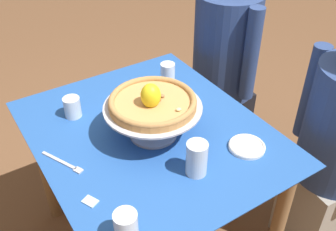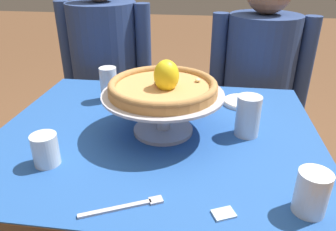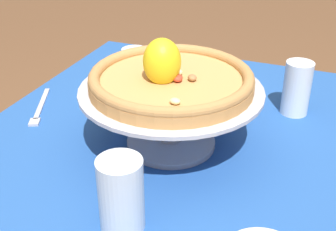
{
  "view_description": "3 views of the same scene",
  "coord_description": "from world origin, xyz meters",
  "px_view_note": "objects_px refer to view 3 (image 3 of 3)",
  "views": [
    {
      "loc": [
        1.09,
        -0.61,
        1.75
      ],
      "look_at": [
        0.06,
        0.05,
        0.84
      ],
      "focal_mm": 41.56,
      "sensor_mm": 36.0,
      "label": 1
    },
    {
      "loc": [
        0.17,
        -0.92,
        1.26
      ],
      "look_at": [
        0.03,
        0.07,
        0.76
      ],
      "focal_mm": 34.5,
      "sensor_mm": 36.0,
      "label": 2
    },
    {
      "loc": [
        0.81,
        0.31,
        1.28
      ],
      "look_at": [
        0.06,
        0.01,
        0.83
      ],
      "focal_mm": 48.22,
      "sensor_mm": 36.0,
      "label": 3
    }
  ],
  "objects_px": {
    "water_glass_side_right": "(121,199)",
    "dinner_fork": "(40,108)",
    "water_glass_front_left": "(135,66)",
    "pizza_stand": "(171,107)",
    "water_glass_back_left": "(296,92)",
    "pizza": "(170,78)"
  },
  "relations": [
    {
      "from": "pizza_stand",
      "to": "water_glass_front_left",
      "type": "relative_size",
      "value": 4.27
    },
    {
      "from": "dinner_fork",
      "to": "water_glass_back_left",
      "type": "bearing_deg",
      "value": 110.44
    },
    {
      "from": "pizza_stand",
      "to": "water_glass_back_left",
      "type": "distance_m",
      "value": 0.35
    },
    {
      "from": "water_glass_side_right",
      "to": "dinner_fork",
      "type": "distance_m",
      "value": 0.49
    },
    {
      "from": "water_glass_front_left",
      "to": "water_glass_side_right",
      "type": "bearing_deg",
      "value": 23.47
    },
    {
      "from": "pizza",
      "to": "water_glass_side_right",
      "type": "height_order",
      "value": "pizza"
    },
    {
      "from": "dinner_fork",
      "to": "water_glass_side_right",
      "type": "bearing_deg",
      "value": 52.25
    },
    {
      "from": "water_glass_front_left",
      "to": "water_glass_back_left",
      "type": "bearing_deg",
      "value": 85.09
    },
    {
      "from": "pizza",
      "to": "water_glass_back_left",
      "type": "xyz_separation_m",
      "value": [
        -0.26,
        0.23,
        -0.1
      ]
    },
    {
      "from": "water_glass_side_right",
      "to": "dinner_fork",
      "type": "xyz_separation_m",
      "value": [
        -0.3,
        -0.39,
        -0.05
      ]
    },
    {
      "from": "pizza",
      "to": "water_glass_side_right",
      "type": "xyz_separation_m",
      "value": [
        0.27,
        0.02,
        -0.1
      ]
    },
    {
      "from": "water_glass_back_left",
      "to": "pizza",
      "type": "bearing_deg",
      "value": -42.4
    },
    {
      "from": "water_glass_front_left",
      "to": "dinner_fork",
      "type": "distance_m",
      "value": 0.3
    },
    {
      "from": "pizza_stand",
      "to": "water_glass_back_left",
      "type": "xyz_separation_m",
      "value": [
        -0.25,
        0.23,
        -0.04
      ]
    },
    {
      "from": "water_glass_front_left",
      "to": "water_glass_back_left",
      "type": "relative_size",
      "value": 0.67
    },
    {
      "from": "water_glass_back_left",
      "to": "water_glass_front_left",
      "type": "bearing_deg",
      "value": -94.91
    },
    {
      "from": "pizza",
      "to": "water_glass_side_right",
      "type": "bearing_deg",
      "value": 3.91
    },
    {
      "from": "water_glass_back_left",
      "to": "dinner_fork",
      "type": "bearing_deg",
      "value": -69.56
    },
    {
      "from": "pizza_stand",
      "to": "dinner_fork",
      "type": "xyz_separation_m",
      "value": [
        -0.03,
        -0.37,
        -0.09
      ]
    },
    {
      "from": "water_glass_side_right",
      "to": "water_glass_back_left",
      "type": "distance_m",
      "value": 0.57
    },
    {
      "from": "pizza_stand",
      "to": "dinner_fork",
      "type": "bearing_deg",
      "value": -94.52
    },
    {
      "from": "water_glass_front_left",
      "to": "water_glass_side_right",
      "type": "height_order",
      "value": "water_glass_side_right"
    }
  ]
}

